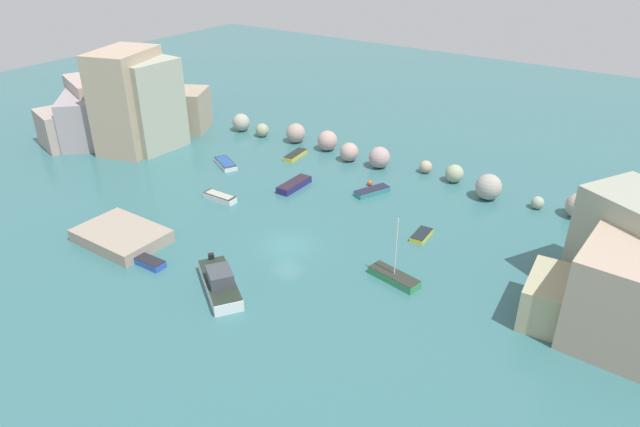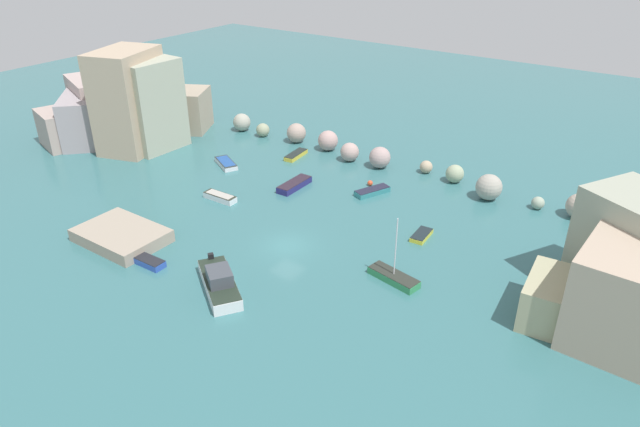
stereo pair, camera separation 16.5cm
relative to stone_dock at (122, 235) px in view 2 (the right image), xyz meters
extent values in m
plane|color=#356A6E|center=(12.44, 7.68, -0.56)|extent=(160.00, 160.00, 0.00)
cube|color=tan|center=(-25.22, 19.42, 1.98)|extent=(8.87, 8.87, 5.08)
cube|color=#A5A892|center=(-16.18, 17.20, 4.79)|extent=(7.14, 6.86, 10.71)
cube|color=tan|center=(-17.18, 15.58, 5.38)|extent=(7.81, 9.52, 11.88)
cube|color=#AD978E|center=(-25.00, 11.18, 1.69)|extent=(6.74, 6.30, 4.50)
cube|color=tan|center=(-17.33, 23.90, 2.09)|extent=(8.08, 7.82, 5.31)
cube|color=#9E9397|center=(-23.99, 13.65, 2.38)|extent=(9.45, 9.39, 5.89)
cube|color=#B29C97|center=(-25.08, 16.50, 3.07)|extent=(9.63, 7.98, 7.28)
cube|color=#AD9D98|center=(-20.55, 20.38, 3.85)|extent=(9.65, 6.84, 8.83)
cube|color=tan|center=(38.43, 10.85, 2.88)|extent=(6.76, 7.77, 6.89)
cube|color=tan|center=(35.72, 10.64, 1.07)|extent=(7.59, 6.10, 3.28)
sphere|color=#A4A292|center=(-10.65, 27.74, 0.58)|extent=(2.29, 2.29, 2.29)
sphere|color=#989E7E|center=(-6.96, 27.63, 0.29)|extent=(1.71, 1.71, 1.71)
sphere|color=tan|center=(-2.15, 28.43, 0.65)|extent=(2.42, 2.42, 2.42)
sphere|color=#B4928D|center=(2.63, 28.46, 0.65)|extent=(2.43, 2.43, 2.43)
sphere|color=#B4978F|center=(6.60, 27.10, 0.52)|extent=(2.17, 2.17, 2.17)
sphere|color=#AD928F|center=(10.45, 27.38, 0.65)|extent=(2.43, 2.43, 2.43)
sphere|color=tan|center=(15.44, 29.03, 0.14)|extent=(1.41, 1.41, 1.41)
sphere|color=#9CA988|center=(19.02, 28.51, 0.41)|extent=(1.95, 1.95, 1.95)
sphere|color=#A39D91|center=(23.45, 26.60, 0.75)|extent=(2.64, 2.64, 2.64)
sphere|color=#9AA793|center=(28.23, 27.31, 0.06)|extent=(1.26, 1.26, 1.26)
sphere|color=#AF9D8D|center=(31.84, 27.67, 0.63)|extent=(2.38, 2.38, 2.38)
cube|color=#9F907D|center=(0.00, 0.00, 0.00)|extent=(7.70, 5.36, 1.13)
sphere|color=#E04C28|center=(12.08, 22.56, -0.27)|extent=(0.58, 0.58, 0.58)
cube|color=teal|center=(13.29, 20.92, -0.30)|extent=(2.62, 3.99, 0.53)
cube|color=#1F2033|center=(13.29, 20.92, 0.00)|extent=(2.57, 3.91, 0.06)
cube|color=white|center=(1.40, 10.92, -0.28)|extent=(3.62, 1.19, 0.57)
cube|color=#2A2F25|center=(1.40, 10.92, 0.04)|extent=(3.55, 1.16, 0.06)
cube|color=#ADA89E|center=(1.40, 10.92, 0.05)|extent=(3.08, 1.01, 0.08)
cube|color=silver|center=(12.22, -0.44, -0.09)|extent=(6.61, 5.49, 0.94)
cube|color=#222D23|center=(12.22, -0.44, 0.41)|extent=(6.48, 5.38, 0.06)
cube|color=#3F444C|center=(12.55, -0.68, 0.92)|extent=(2.83, 2.70, 1.10)
cube|color=black|center=(9.65, 1.32, 0.63)|extent=(0.55, 0.57, 0.50)
cube|color=#338A53|center=(22.61, 8.32, -0.28)|extent=(4.50, 2.20, 0.58)
cube|color=#2A2E27|center=(22.61, 8.32, 0.04)|extent=(4.41, 2.15, 0.06)
cylinder|color=silver|center=(22.61, 8.32, 2.51)|extent=(0.10, 0.10, 4.99)
cube|color=gold|center=(0.79, 24.42, -0.33)|extent=(1.55, 3.72, 0.47)
cube|color=black|center=(0.79, 24.42, -0.06)|extent=(1.51, 3.64, 0.06)
cube|color=navy|center=(5.79, 17.54, -0.25)|extent=(1.48, 4.47, 0.63)
cube|color=#2A1E2A|center=(5.79, 17.54, 0.10)|extent=(1.45, 4.38, 0.06)
cube|color=silver|center=(-4.23, 17.78, -0.33)|extent=(4.13, 3.17, 0.48)
cube|color=#2A3231|center=(-4.23, 17.78, -0.06)|extent=(4.05, 3.10, 0.06)
cube|color=#234C93|center=(-4.23, 17.78, -0.05)|extent=(3.51, 2.69, 0.08)
cube|color=#2C4FB3|center=(5.05, -1.22, -0.30)|extent=(2.76, 1.24, 0.53)
cube|color=black|center=(5.05, -1.22, 0.00)|extent=(2.70, 1.22, 0.06)
cube|color=yellow|center=(21.41, 15.73, -0.37)|extent=(1.38, 2.73, 0.38)
cube|color=black|center=(21.41, 15.73, -0.15)|extent=(1.35, 2.68, 0.06)
camera|label=1|loc=(39.24, -25.92, 25.32)|focal=32.22mm
camera|label=2|loc=(39.38, -25.83, 25.32)|focal=32.22mm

